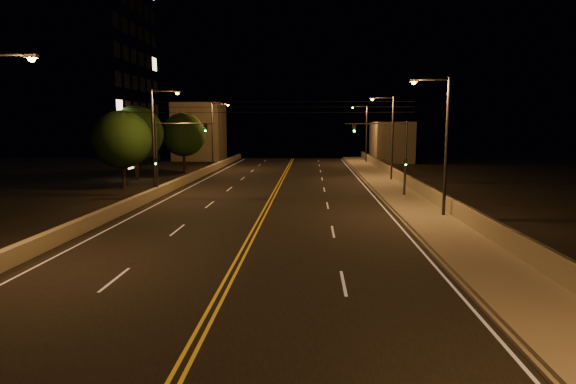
{
  "coord_description": "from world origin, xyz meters",
  "views": [
    {
      "loc": [
        3.2,
        -7.47,
        6.08
      ],
      "look_at": [
        2.0,
        18.0,
        2.5
      ],
      "focal_mm": 30.0,
      "sensor_mm": 36.0,
      "label": 1
    }
  ],
  "objects_px": {
    "tree_2": "(183,135)",
    "streetlight_2": "(390,133)",
    "streetlight_1": "(442,138)",
    "tree_1": "(135,133)",
    "tree_0": "(122,140)",
    "traffic_signal_right": "(394,150)",
    "streetlight_5": "(156,135)",
    "building_tower": "(37,71)",
    "traffic_signal_left": "(167,150)",
    "streetlight_6": "(214,131)",
    "streetlight_3": "(365,130)"
  },
  "relations": [
    {
      "from": "tree_0",
      "to": "traffic_signal_right",
      "type": "bearing_deg",
      "value": -11.46
    },
    {
      "from": "streetlight_2",
      "to": "tree_2",
      "type": "bearing_deg",
      "value": 156.83
    },
    {
      "from": "tree_1",
      "to": "tree_2",
      "type": "distance_m",
      "value": 10.46
    },
    {
      "from": "tree_1",
      "to": "streetlight_6",
      "type": "bearing_deg",
      "value": 65.78
    },
    {
      "from": "streetlight_6",
      "to": "tree_0",
      "type": "relative_size",
      "value": 1.21
    },
    {
      "from": "traffic_signal_right",
      "to": "streetlight_5",
      "type": "bearing_deg",
      "value": 178.29
    },
    {
      "from": "tree_2",
      "to": "traffic_signal_right",
      "type": "bearing_deg",
      "value": -43.43
    },
    {
      "from": "streetlight_2",
      "to": "streetlight_6",
      "type": "distance_m",
      "value": 25.52
    },
    {
      "from": "streetlight_1",
      "to": "traffic_signal_left",
      "type": "height_order",
      "value": "streetlight_1"
    },
    {
      "from": "streetlight_1",
      "to": "tree_0",
      "type": "relative_size",
      "value": 1.21
    },
    {
      "from": "streetlight_6",
      "to": "tree_0",
      "type": "xyz_separation_m",
      "value": [
        -4.75,
        -20.3,
        -0.53
      ]
    },
    {
      "from": "streetlight_1",
      "to": "streetlight_6",
      "type": "height_order",
      "value": "same"
    },
    {
      "from": "streetlight_5",
      "to": "streetlight_1",
      "type": "bearing_deg",
      "value": -23.95
    },
    {
      "from": "building_tower",
      "to": "streetlight_1",
      "type": "bearing_deg",
      "value": -31.78
    },
    {
      "from": "streetlight_5",
      "to": "building_tower",
      "type": "height_order",
      "value": "building_tower"
    },
    {
      "from": "traffic_signal_right",
      "to": "tree_2",
      "type": "xyz_separation_m",
      "value": [
        -23.33,
        22.09,
        0.79
      ]
    },
    {
      "from": "streetlight_1",
      "to": "tree_2",
      "type": "relative_size",
      "value": 1.19
    },
    {
      "from": "streetlight_3",
      "to": "streetlight_5",
      "type": "bearing_deg",
      "value": -121.71
    },
    {
      "from": "tree_1",
      "to": "tree_0",
      "type": "bearing_deg",
      "value": -79.8
    },
    {
      "from": "streetlight_1",
      "to": "streetlight_2",
      "type": "xyz_separation_m",
      "value": [
        0.0,
        20.39,
        0.0
      ]
    },
    {
      "from": "streetlight_6",
      "to": "tree_1",
      "type": "relative_size",
      "value": 1.11
    },
    {
      "from": "tree_1",
      "to": "traffic_signal_left",
      "type": "bearing_deg",
      "value": -59.34
    },
    {
      "from": "streetlight_6",
      "to": "tree_1",
      "type": "xyz_separation_m",
      "value": [
        -6.0,
        -13.34,
        -0.08
      ]
    },
    {
      "from": "streetlight_2",
      "to": "streetlight_3",
      "type": "relative_size",
      "value": 1.0
    },
    {
      "from": "streetlight_5",
      "to": "building_tower",
      "type": "distance_m",
      "value": 25.37
    },
    {
      "from": "tree_2",
      "to": "streetlight_2",
      "type": "bearing_deg",
      "value": -23.17
    },
    {
      "from": "streetlight_5",
      "to": "tree_1",
      "type": "distance_m",
      "value": 12.86
    },
    {
      "from": "streetlight_3",
      "to": "streetlight_6",
      "type": "xyz_separation_m",
      "value": [
        -21.44,
        -9.98,
        0.0
      ]
    },
    {
      "from": "building_tower",
      "to": "tree_0",
      "type": "distance_m",
      "value": 19.45
    },
    {
      "from": "streetlight_2",
      "to": "tree_1",
      "type": "xyz_separation_m",
      "value": [
        -27.44,
        0.51,
        -0.08
      ]
    },
    {
      "from": "streetlight_5",
      "to": "traffic_signal_left",
      "type": "distance_m",
      "value": 1.74
    },
    {
      "from": "streetlight_5",
      "to": "traffic_signal_left",
      "type": "height_order",
      "value": "streetlight_5"
    },
    {
      "from": "traffic_signal_right",
      "to": "traffic_signal_left",
      "type": "distance_m",
      "value": 18.85
    },
    {
      "from": "traffic_signal_left",
      "to": "tree_0",
      "type": "height_order",
      "value": "tree_0"
    },
    {
      "from": "traffic_signal_right",
      "to": "tree_0",
      "type": "relative_size",
      "value": 0.86
    },
    {
      "from": "streetlight_3",
      "to": "streetlight_1",
      "type": "bearing_deg",
      "value": -90.0
    },
    {
      "from": "streetlight_3",
      "to": "streetlight_5",
      "type": "height_order",
      "value": "same"
    },
    {
      "from": "streetlight_3",
      "to": "tree_2",
      "type": "bearing_deg",
      "value": -151.99
    },
    {
      "from": "streetlight_3",
      "to": "traffic_signal_left",
      "type": "distance_m",
      "value": 40.75
    },
    {
      "from": "streetlight_2",
      "to": "tree_1",
      "type": "distance_m",
      "value": 27.44
    },
    {
      "from": "tree_0",
      "to": "streetlight_5",
      "type": "bearing_deg",
      "value": -42.89
    },
    {
      "from": "streetlight_5",
      "to": "tree_2",
      "type": "distance_m",
      "value": 21.76
    },
    {
      "from": "traffic_signal_right",
      "to": "tree_1",
      "type": "xyz_separation_m",
      "value": [
        -25.95,
        11.97,
        1.13
      ]
    },
    {
      "from": "streetlight_6",
      "to": "traffic_signal_left",
      "type": "xyz_separation_m",
      "value": [
        1.09,
        -25.31,
        -1.22
      ]
    },
    {
      "from": "streetlight_1",
      "to": "streetlight_3",
      "type": "bearing_deg",
      "value": 90.0
    },
    {
      "from": "streetlight_3",
      "to": "tree_1",
      "type": "distance_m",
      "value": 36.01
    },
    {
      "from": "streetlight_5",
      "to": "tree_1",
      "type": "xyz_separation_m",
      "value": [
        -6.0,
        11.37,
        -0.08
      ]
    },
    {
      "from": "streetlight_3",
      "to": "traffic_signal_right",
      "type": "relative_size",
      "value": 1.42
    },
    {
      "from": "traffic_signal_left",
      "to": "tree_1",
      "type": "relative_size",
      "value": 0.78
    },
    {
      "from": "tree_2",
      "to": "streetlight_3",
      "type": "bearing_deg",
      "value": 28.01
    }
  ]
}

